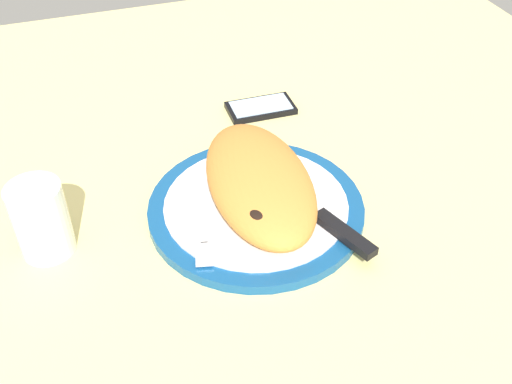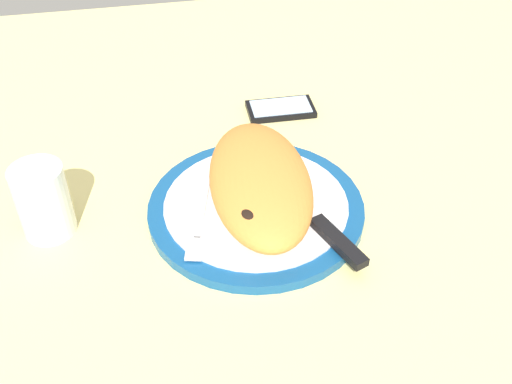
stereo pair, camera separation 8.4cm
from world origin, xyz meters
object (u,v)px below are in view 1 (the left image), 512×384
Objects in this scene: knife at (329,223)px; smartphone at (261,108)px; water_glass at (42,224)px; fork at (204,231)px; plate at (256,208)px; calzone at (259,182)px.

knife reaches higher than smartphone.
smartphone is 1.13× the size of water_glass.
plate is at bearing 111.47° from fork.
calzone is at bearing -138.53° from knife.
knife is (7.99, 7.06, -2.74)cm from calzone.
water_glass reaches higher than knife.
water_glass is (-5.50, -19.66, 2.43)cm from fork.
fork is (3.30, -8.40, 1.14)cm from plate.
plate is 10.84cm from knife.
fork is at bearing -67.08° from calzone.
fork reaches higher than plate.
water_glass is (-2.20, -28.07, 3.56)cm from plate.
fork is 1.50× the size of water_glass.
calzone is 2.72× the size of water_glass.
fork is at bearing 74.36° from water_glass.
fork reaches higher than smartphone.
plate is at bearing -51.63° from calzone.
water_glass is (22.58, -37.41, 3.86)cm from smartphone.
plate is 28.38cm from water_glass.
smartphone is (-32.24, 1.61, -1.74)cm from knife.
calzone is 1.29× the size of knife.
calzone reaches higher than smartphone.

